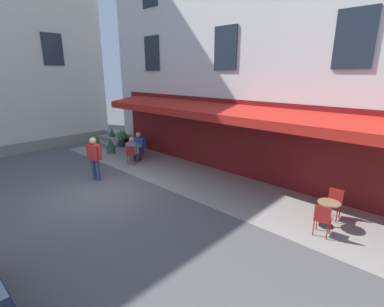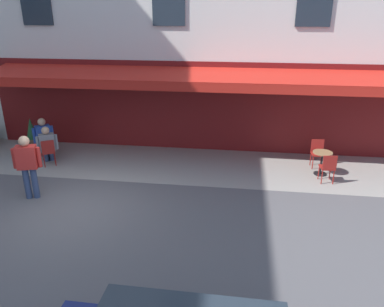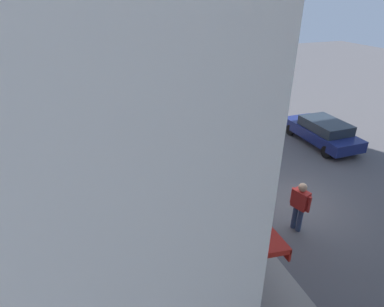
{
  "view_description": "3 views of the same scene",
  "coord_description": "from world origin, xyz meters",
  "px_view_note": "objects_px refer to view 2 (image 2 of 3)",
  "views": [
    {
      "loc": [
        -8.84,
        4.65,
        4.23
      ],
      "look_at": [
        -1.44,
        -3.23,
        1.11
      ],
      "focal_mm": 26.02,
      "sensor_mm": 36.0,
      "label": 1
    },
    {
      "loc": [
        -4.23,
        8.02,
        4.85
      ],
      "look_at": [
        -2.82,
        -2.25,
        0.85
      ],
      "focal_mm": 34.85,
      "sensor_mm": 36.0,
      "label": 2
    },
    {
      "loc": [
        8.13,
        -6.64,
        7.14
      ],
      "look_at": [
        -3.01,
        -2.59,
        1.12
      ],
      "focal_mm": 29.87,
      "sensor_mm": 36.0,
      "label": 3
    }
  ],
  "objects_px": {
    "walking_pedestrian_in_red": "(28,163)",
    "potted_plant_mid_terrace": "(32,134)",
    "cafe_chair_red_kerbside": "(318,151)",
    "cafe_chair_red_by_window": "(48,150)",
    "seated_companion_in_blue": "(44,136)",
    "seated_patron_in_grey": "(47,144)",
    "cafe_chair_red_corner_left": "(328,166)",
    "cafe_chair_red_back_row": "(43,139)",
    "cafe_table_near_entrance": "(47,146)",
    "cafe_table_mid_terrace": "(322,160)"
  },
  "relations": [
    {
      "from": "cafe_chair_red_back_row",
      "to": "seated_patron_in_grey",
      "type": "relative_size",
      "value": 0.69
    },
    {
      "from": "cafe_table_mid_terrace",
      "to": "seated_companion_in_blue",
      "type": "relative_size",
      "value": 0.55
    },
    {
      "from": "cafe_chair_red_corner_left",
      "to": "cafe_table_mid_terrace",
      "type": "bearing_deg",
      "value": -84.34
    },
    {
      "from": "seated_patron_in_grey",
      "to": "cafe_chair_red_corner_left",
      "type": "bearing_deg",
      "value": 178.04
    },
    {
      "from": "seated_patron_in_grey",
      "to": "walking_pedestrian_in_red",
      "type": "xyz_separation_m",
      "value": [
        -0.74,
        2.37,
        0.34
      ]
    },
    {
      "from": "seated_companion_in_blue",
      "to": "cafe_table_mid_terrace",
      "type": "bearing_deg",
      "value": 177.83
    },
    {
      "from": "seated_patron_in_grey",
      "to": "cafe_table_near_entrance",
      "type": "bearing_deg",
      "value": -58.9
    },
    {
      "from": "seated_companion_in_blue",
      "to": "potted_plant_mid_terrace",
      "type": "xyz_separation_m",
      "value": [
        0.86,
        -0.67,
        -0.15
      ]
    },
    {
      "from": "cafe_table_mid_terrace",
      "to": "cafe_chair_red_kerbside",
      "type": "distance_m",
      "value": 0.63
    },
    {
      "from": "cafe_chair_red_by_window",
      "to": "cafe_chair_red_corner_left",
      "type": "bearing_deg",
      "value": 179.21
    },
    {
      "from": "cafe_chair_red_by_window",
      "to": "potted_plant_mid_terrace",
      "type": "relative_size",
      "value": 0.79
    },
    {
      "from": "seated_patron_in_grey",
      "to": "cafe_chair_red_kerbside",
      "type": "bearing_deg",
      "value": -173.86
    },
    {
      "from": "cafe_table_near_entrance",
      "to": "cafe_chair_red_kerbside",
      "type": "height_order",
      "value": "cafe_chair_red_kerbside"
    },
    {
      "from": "seated_companion_in_blue",
      "to": "cafe_chair_red_corner_left",
      "type": "bearing_deg",
      "value": 174.04
    },
    {
      "from": "cafe_chair_red_corner_left",
      "to": "walking_pedestrian_in_red",
      "type": "relative_size",
      "value": 0.51
    },
    {
      "from": "cafe_table_near_entrance",
      "to": "walking_pedestrian_in_red",
      "type": "relative_size",
      "value": 0.42
    },
    {
      "from": "seated_companion_in_blue",
      "to": "potted_plant_mid_terrace",
      "type": "distance_m",
      "value": 1.1
    },
    {
      "from": "cafe_chair_red_by_window",
      "to": "seated_companion_in_blue",
      "type": "relative_size",
      "value": 0.67
    },
    {
      "from": "cafe_chair_red_corner_left",
      "to": "walking_pedestrian_in_red",
      "type": "distance_m",
      "value": 8.49
    },
    {
      "from": "cafe_chair_red_kerbside",
      "to": "walking_pedestrian_in_red",
      "type": "bearing_deg",
      "value": 22.26
    },
    {
      "from": "cafe_chair_red_corner_left",
      "to": "seated_companion_in_blue",
      "type": "distance_m",
      "value": 9.49
    },
    {
      "from": "cafe_chair_red_by_window",
      "to": "seated_companion_in_blue",
      "type": "bearing_deg",
      "value": -55.75
    },
    {
      "from": "cafe_table_mid_terrace",
      "to": "potted_plant_mid_terrace",
      "type": "xyz_separation_m",
      "value": [
        10.24,
        -1.03,
        0.07
      ]
    },
    {
      "from": "cafe_chair_red_back_row",
      "to": "cafe_table_mid_terrace",
      "type": "distance_m",
      "value": 9.53
    },
    {
      "from": "cafe_chair_red_by_window",
      "to": "cafe_table_mid_terrace",
      "type": "relative_size",
      "value": 1.21
    },
    {
      "from": "cafe_chair_red_by_window",
      "to": "walking_pedestrian_in_red",
      "type": "relative_size",
      "value": 0.51
    },
    {
      "from": "cafe_chair_red_by_window",
      "to": "seated_patron_in_grey",
      "type": "bearing_deg",
      "value": -58.9
    },
    {
      "from": "cafe_chair_red_back_row",
      "to": "seated_companion_in_blue",
      "type": "relative_size",
      "value": 0.67
    },
    {
      "from": "seated_companion_in_blue",
      "to": "cafe_table_near_entrance",
      "type": "bearing_deg",
      "value": 129.06
    },
    {
      "from": "cafe_table_near_entrance",
      "to": "cafe_chair_red_kerbside",
      "type": "distance_m",
      "value": 9.11
    },
    {
      "from": "walking_pedestrian_in_red",
      "to": "potted_plant_mid_terrace",
      "type": "relative_size",
      "value": 1.55
    },
    {
      "from": "cafe_chair_red_back_row",
      "to": "cafe_table_mid_terrace",
      "type": "bearing_deg",
      "value": 176.85
    },
    {
      "from": "cafe_chair_red_kerbside",
      "to": "walking_pedestrian_in_red",
      "type": "distance_m",
      "value": 8.8
    },
    {
      "from": "cafe_table_mid_terrace",
      "to": "potted_plant_mid_terrace",
      "type": "height_order",
      "value": "potted_plant_mid_terrace"
    },
    {
      "from": "cafe_chair_red_by_window",
      "to": "cafe_chair_red_corner_left",
      "type": "distance_m",
      "value": 8.85
    },
    {
      "from": "cafe_chair_red_kerbside",
      "to": "seated_companion_in_blue",
      "type": "xyz_separation_m",
      "value": [
        9.35,
        0.28,
        0.17
      ]
    },
    {
      "from": "cafe_table_near_entrance",
      "to": "walking_pedestrian_in_red",
      "type": "height_order",
      "value": "walking_pedestrian_in_red"
    },
    {
      "from": "cafe_table_near_entrance",
      "to": "cafe_chair_red_corner_left",
      "type": "xyz_separation_m",
      "value": [
        -9.18,
        0.66,
        0.06
      ]
    },
    {
      "from": "cafe_table_near_entrance",
      "to": "potted_plant_mid_terrace",
      "type": "distance_m",
      "value": 1.5
    },
    {
      "from": "seated_patron_in_grey",
      "to": "cafe_chair_red_back_row",
      "type": "bearing_deg",
      "value": -54.1
    },
    {
      "from": "cafe_chair_red_by_window",
      "to": "walking_pedestrian_in_red",
      "type": "distance_m",
      "value": 2.33
    },
    {
      "from": "walking_pedestrian_in_red",
      "to": "potted_plant_mid_terrace",
      "type": "height_order",
      "value": "walking_pedestrian_in_red"
    },
    {
      "from": "cafe_chair_red_back_row",
      "to": "walking_pedestrian_in_red",
      "type": "bearing_deg",
      "value": 112.82
    },
    {
      "from": "cafe_chair_red_corner_left",
      "to": "cafe_chair_red_kerbside",
      "type": "distance_m",
      "value": 1.26
    },
    {
      "from": "cafe_table_near_entrance",
      "to": "potted_plant_mid_terrace",
      "type": "relative_size",
      "value": 0.65
    },
    {
      "from": "cafe_chair_red_kerbside",
      "to": "potted_plant_mid_terrace",
      "type": "distance_m",
      "value": 10.22
    },
    {
      "from": "seated_companion_in_blue",
      "to": "walking_pedestrian_in_red",
      "type": "distance_m",
      "value": 3.3
    },
    {
      "from": "cafe_table_mid_terrace",
      "to": "cafe_chair_red_kerbside",
      "type": "xyz_separation_m",
      "value": [
        0.03,
        -0.63,
        0.06
      ]
    },
    {
      "from": "cafe_table_near_entrance",
      "to": "cafe_chair_red_corner_left",
      "type": "distance_m",
      "value": 9.2
    },
    {
      "from": "cafe_chair_red_kerbside",
      "to": "walking_pedestrian_in_red",
      "type": "height_order",
      "value": "walking_pedestrian_in_red"
    }
  ]
}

